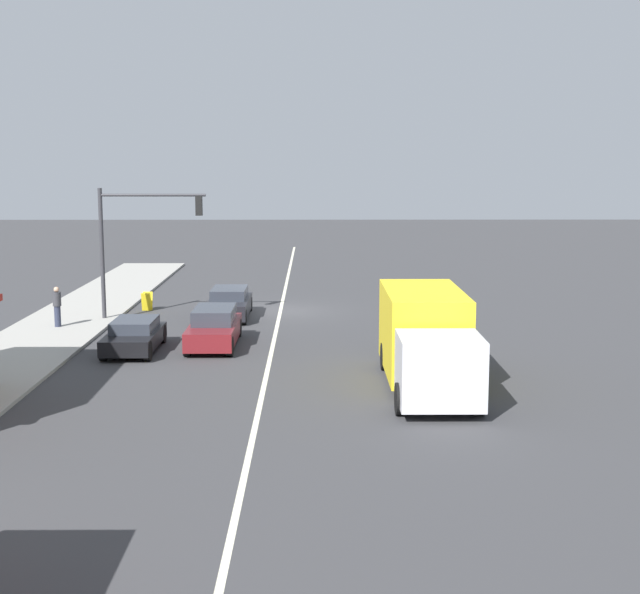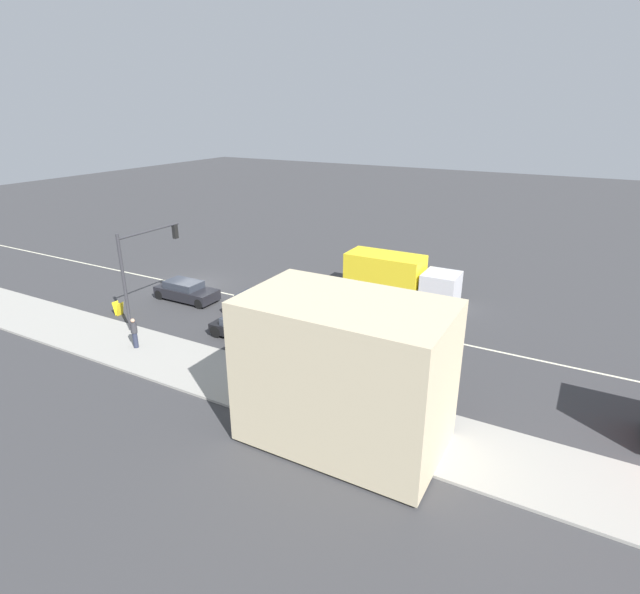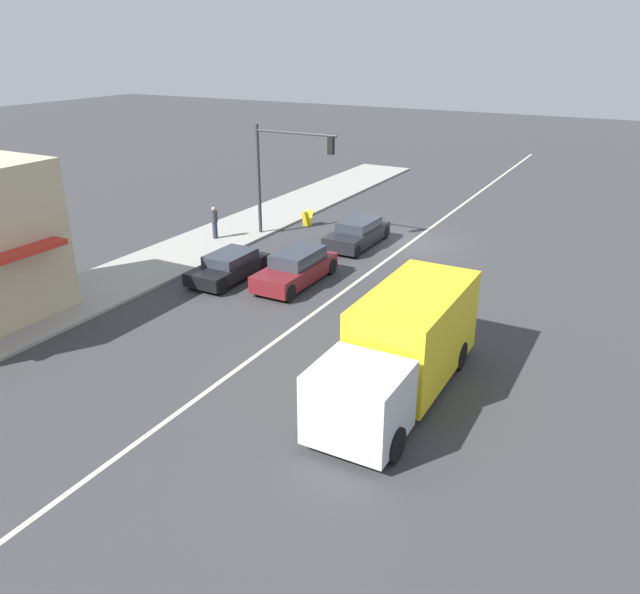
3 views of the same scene
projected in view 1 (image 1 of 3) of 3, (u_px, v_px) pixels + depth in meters
ground_plane at (255, 427)px, 23.27m from camera, size 160.00×160.00×0.00m
lane_marking_center at (280, 311)px, 41.05m from camera, size 0.16×60.00×0.01m
traffic_signal_main at (135, 231)px, 38.05m from camera, size 4.59×0.34×5.60m
pedestrian at (57, 306)px, 36.47m from camera, size 0.34×0.34×1.65m
warning_aframe_sign at (147, 301)px, 41.14m from camera, size 0.45×0.53×0.84m
delivery_truck at (426, 339)px, 27.31m from camera, size 2.44×7.50×2.87m
sedan_maroon at (214, 328)px, 33.35m from camera, size 1.74×4.48×1.42m
suv_black at (134, 336)px, 32.40m from camera, size 1.76×3.96×1.16m
sedan_dark at (229, 303)px, 39.30m from camera, size 1.78×4.29×1.29m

